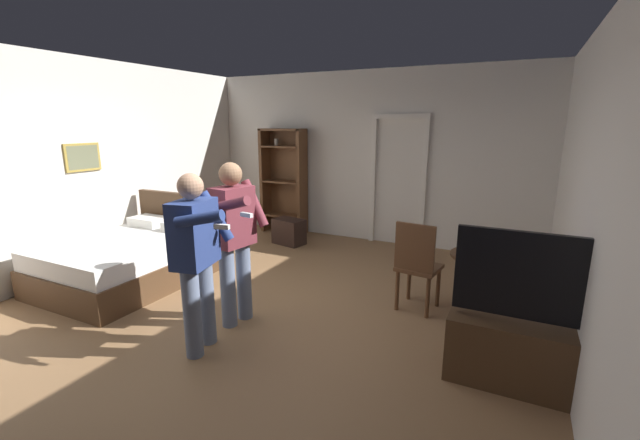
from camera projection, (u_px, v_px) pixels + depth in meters
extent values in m
plane|color=olive|center=(252.00, 320.00, 4.25)|extent=(7.40, 7.40, 0.00)
cube|color=silver|center=(367.00, 158.00, 6.91)|extent=(5.92, 0.12, 2.83)
cube|color=silver|center=(58.00, 170.00, 5.16)|extent=(0.12, 6.97, 2.83)
cube|color=#B2933F|center=(83.00, 157.00, 5.35)|extent=(0.03, 0.48, 0.36)
cube|color=#6B6E4F|center=(83.00, 157.00, 5.35)|extent=(0.01, 0.42, 0.30)
cube|color=silver|center=(609.00, 214.00, 2.67)|extent=(0.12, 6.97, 2.83)
cube|color=white|center=(373.00, 182.00, 6.87)|extent=(0.08, 0.08, 2.05)
cube|color=white|center=(424.00, 185.00, 6.50)|extent=(0.08, 0.08, 2.05)
cube|color=white|center=(401.00, 116.00, 6.44)|extent=(0.93, 0.08, 0.08)
cube|color=#4C331E|center=(129.00, 270.00, 5.19)|extent=(1.48, 1.92, 0.35)
cube|color=white|center=(126.00, 248.00, 5.12)|extent=(1.42, 1.86, 0.22)
cube|color=#4C331E|center=(180.00, 228.00, 5.91)|extent=(1.48, 0.08, 1.02)
cube|color=white|center=(149.00, 221.00, 5.80)|extent=(0.50, 0.34, 0.12)
cube|color=white|center=(184.00, 226.00, 5.52)|extent=(0.50, 0.34, 0.12)
cube|color=brown|center=(265.00, 180.00, 7.60)|extent=(0.06, 0.32, 1.89)
cube|color=brown|center=(302.00, 183.00, 7.27)|extent=(0.06, 0.32, 1.89)
cube|color=brown|center=(282.00, 130.00, 7.22)|extent=(0.84, 0.32, 0.04)
cube|color=brown|center=(288.00, 181.00, 7.57)|extent=(0.84, 0.02, 1.89)
cube|color=brown|center=(284.00, 215.00, 7.58)|extent=(0.78, 0.32, 0.03)
cube|color=brown|center=(283.00, 182.00, 7.44)|extent=(0.78, 0.32, 0.03)
cube|color=brown|center=(283.00, 147.00, 7.29)|extent=(0.78, 0.32, 0.03)
cylinder|color=#A29484|center=(276.00, 142.00, 7.33)|extent=(0.07, 0.07, 0.12)
cube|color=#4C331E|center=(527.00, 356.00, 3.11)|extent=(1.17, 0.40, 0.53)
cube|color=black|center=(538.00, 278.00, 2.95)|extent=(1.14, 0.05, 0.66)
cube|color=#5744B8|center=(538.00, 276.00, 2.97)|extent=(1.08, 0.01, 0.60)
cylinder|color=brown|center=(477.00, 288.00, 4.21)|extent=(0.08, 0.08, 0.67)
cylinder|color=brown|center=(474.00, 316.00, 4.28)|extent=(0.35, 0.35, 0.03)
cylinder|color=brown|center=(480.00, 256.00, 4.13)|extent=(0.58, 0.58, 0.03)
cube|color=black|center=(477.00, 253.00, 4.13)|extent=(0.34, 0.25, 0.02)
cube|color=black|center=(478.00, 245.00, 4.00)|extent=(0.34, 0.23, 0.06)
cube|color=#282396|center=(478.00, 245.00, 4.00)|extent=(0.31, 0.20, 0.05)
cylinder|color=#20581B|center=(496.00, 249.00, 3.97)|extent=(0.06, 0.06, 0.19)
cylinder|color=#20581B|center=(497.00, 237.00, 3.94)|extent=(0.03, 0.03, 0.05)
cylinder|color=brown|center=(438.00, 287.00, 4.51)|extent=(0.04, 0.04, 0.45)
cylinder|color=brown|center=(409.00, 281.00, 4.70)|extent=(0.04, 0.04, 0.45)
cylinder|color=brown|center=(428.00, 298.00, 4.24)|extent=(0.04, 0.04, 0.45)
cylinder|color=brown|center=(397.00, 290.00, 4.42)|extent=(0.04, 0.04, 0.45)
cube|color=brown|center=(419.00, 268.00, 4.41)|extent=(0.47, 0.47, 0.04)
cube|color=brown|center=(415.00, 248.00, 4.21)|extent=(0.42, 0.10, 0.50)
cylinder|color=slate|center=(206.00, 302.00, 3.73)|extent=(0.15, 0.15, 0.80)
cylinder|color=slate|center=(192.00, 313.00, 3.50)|extent=(0.15, 0.15, 0.80)
cube|color=navy|center=(194.00, 233.00, 3.46)|extent=(0.34, 0.47, 0.57)
sphere|color=tan|center=(190.00, 186.00, 3.36)|extent=(0.22, 0.22, 0.22)
cylinder|color=navy|center=(216.00, 216.00, 3.63)|extent=(0.33, 0.15, 0.46)
cylinder|color=navy|center=(199.00, 219.00, 3.14)|extent=(0.43, 0.17, 0.17)
cube|color=white|center=(222.00, 227.00, 3.08)|extent=(0.12, 0.06, 0.04)
cylinder|color=slate|center=(244.00, 281.00, 4.21)|extent=(0.15, 0.15, 0.82)
cylinder|color=slate|center=(228.00, 287.00, 4.04)|extent=(0.15, 0.15, 0.82)
cube|color=brown|center=(233.00, 216.00, 3.96)|extent=(0.32, 0.42, 0.58)
sphere|color=#936B4C|center=(230.00, 174.00, 3.86)|extent=(0.22, 0.22, 0.22)
cylinder|color=brown|center=(255.00, 203.00, 4.06)|extent=(0.33, 0.14, 0.47)
cylinder|color=brown|center=(231.00, 204.00, 3.62)|extent=(0.46, 0.16, 0.20)
cube|color=white|center=(247.00, 215.00, 3.49)|extent=(0.12, 0.06, 0.04)
cube|color=black|center=(289.00, 231.00, 6.85)|extent=(0.57, 0.42, 0.42)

